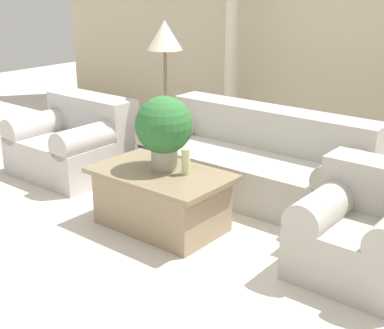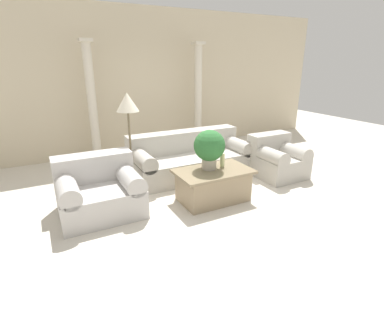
% 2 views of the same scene
% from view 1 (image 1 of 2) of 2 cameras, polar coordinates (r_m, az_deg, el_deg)
% --- Properties ---
extents(ground_plane, '(16.00, 16.00, 0.00)m').
position_cam_1_polar(ground_plane, '(4.79, -0.24, -5.37)').
color(ground_plane, silver).
extents(wall_back, '(10.00, 0.06, 3.20)m').
position_cam_1_polar(wall_back, '(6.86, 15.77, 15.28)').
color(wall_back, beige).
rests_on(wall_back, ground_plane).
extents(sofa_long, '(2.22, 0.97, 0.80)m').
position_cam_1_polar(sofa_long, '(5.24, 6.94, 0.48)').
color(sofa_long, '#B7B2A8').
rests_on(sofa_long, ground_plane).
extents(loveseat, '(1.11, 0.97, 0.80)m').
position_cam_1_polar(loveseat, '(5.88, -12.33, 2.44)').
color(loveseat, beige).
rests_on(loveseat, ground_plane).
extents(coffee_table, '(1.15, 0.70, 0.50)m').
position_cam_1_polar(coffee_table, '(4.49, -3.29, -3.67)').
color(coffee_table, '#998466').
rests_on(coffee_table, ground_plane).
extents(potted_plant, '(0.48, 0.48, 0.61)m').
position_cam_1_polar(potted_plant, '(4.37, -3.02, 3.96)').
color(potted_plant, '#B2A893').
rests_on(potted_plant, coffee_table).
extents(pillar_candle, '(0.07, 0.07, 0.22)m').
position_cam_1_polar(pillar_candle, '(4.29, -0.66, 0.30)').
color(pillar_candle, beige).
rests_on(pillar_candle, coffee_table).
extents(floor_lamp, '(0.36, 0.36, 1.59)m').
position_cam_1_polar(floor_lamp, '(5.64, -2.92, 12.63)').
color(floor_lamp, brown).
rests_on(floor_lamp, ground_plane).
extents(column_left, '(0.25, 0.25, 2.47)m').
position_cam_1_polar(column_left, '(7.08, 4.30, 13.29)').
color(column_left, beige).
rests_on(column_left, ground_plane).
extents(armchair, '(0.84, 0.88, 0.76)m').
position_cam_1_polar(armchair, '(3.98, 18.18, -6.47)').
color(armchair, '#B7B2A8').
rests_on(armchair, ground_plane).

